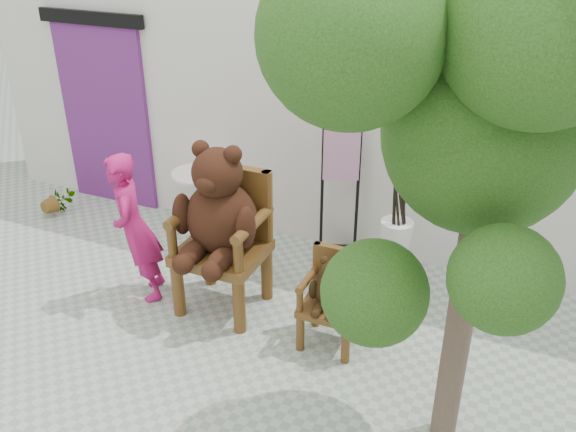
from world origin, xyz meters
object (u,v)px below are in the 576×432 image
at_px(chair_small, 333,292).
at_px(stool_bucket, 396,238).
at_px(person, 135,229).
at_px(display_stand, 339,209).
at_px(chair_big, 221,219).
at_px(cafe_table, 200,194).
at_px(tree, 502,76).

xyz_separation_m(chair_small, stool_bucket, (0.30, 0.86, 0.13)).
relative_size(chair_small, person, 0.59).
distance_m(person, display_stand, 2.06).
bearing_deg(person, chair_big, 70.51).
bearing_deg(cafe_table, person, -83.01).
relative_size(cafe_table, tree, 0.20).
height_order(chair_big, chair_small, chair_big).
xyz_separation_m(person, stool_bucket, (2.21, 0.93, -0.08)).
bearing_deg(stool_bucket, display_stand, 146.51).
bearing_deg(tree, chair_small, 148.12).
relative_size(chair_small, cafe_table, 1.21).
xyz_separation_m(chair_small, cafe_table, (-2.08, 1.33, -0.07)).
bearing_deg(cafe_table, tree, -32.36).
height_order(chair_big, person, chair_big).
relative_size(chair_big, chair_small, 1.91).
distance_m(chair_big, display_stand, 1.44).
bearing_deg(tree, cafe_table, 147.64).
height_order(person, display_stand, display_stand).
xyz_separation_m(cafe_table, display_stand, (1.67, 0.00, 0.14)).
distance_m(display_stand, stool_bucket, 0.86).
bearing_deg(chair_big, person, -167.75).
bearing_deg(display_stand, cafe_table, 159.46).
height_order(display_stand, stool_bucket, display_stand).
bearing_deg(chair_small, person, -177.99).
distance_m(chair_small, cafe_table, 2.47).
relative_size(cafe_table, stool_bucket, 0.48).
bearing_deg(chair_small, chair_big, 174.34).
distance_m(chair_small, tree, 2.46).
distance_m(chair_big, chair_small, 1.18).
xyz_separation_m(chair_big, tree, (2.21, -0.80, 1.68)).
xyz_separation_m(chair_big, display_stand, (0.69, 1.23, -0.33)).
height_order(person, tree, tree).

